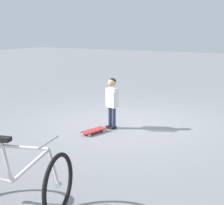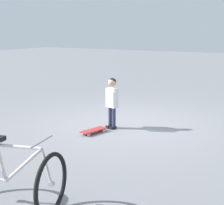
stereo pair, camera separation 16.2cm
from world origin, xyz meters
name	(u,v)px [view 2 (the right image)]	position (x,y,z in m)	size (l,w,h in m)	color
ground_plane	(127,124)	(0.00, 0.00, 0.00)	(50.00, 50.00, 0.00)	gray
child_person	(112,97)	(-0.11, -0.43, 0.66)	(0.32, 0.29, 1.06)	#2D3351
skateboard	(94,130)	(-0.23, -0.94, 0.06)	(0.30, 0.60, 0.07)	#B22D2D
bicycle_mid	(11,176)	(0.64, -3.81, 0.38)	(1.21, 0.94, 0.85)	black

